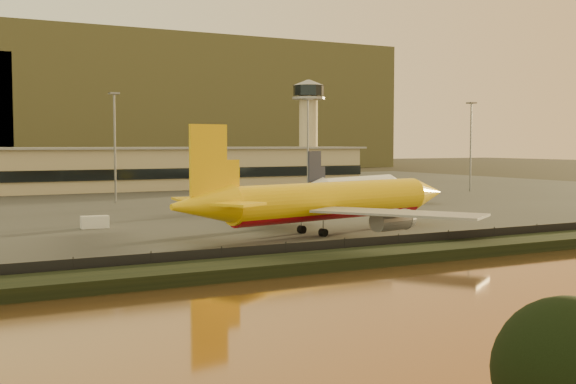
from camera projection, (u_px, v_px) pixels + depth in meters
name	position (u px, v px, depth m)	size (l,w,h in m)	color
ground	(331.00, 243.00, 101.26)	(900.00, 900.00, 0.00)	black
embankment	(405.00, 254.00, 86.21)	(320.00, 7.00, 1.40)	black
tarmac	(140.00, 197.00, 185.14)	(320.00, 220.00, 0.20)	#2D2D2D
perimeter_fence	(386.00, 245.00, 89.70)	(300.00, 0.05, 2.20)	black
terminal_building	(59.00, 170.00, 204.95)	(202.00, 25.00, 12.60)	tan
control_tower	(308.00, 121.00, 247.99)	(11.20, 11.20, 35.50)	tan
apron_light_masts	(223.00, 136.00, 173.40)	(152.20, 12.20, 25.40)	slate
dhl_cargo_jet	(327.00, 202.00, 109.67)	(54.08, 52.12, 16.24)	yellow
white_narrowbody_jet	(356.00, 186.00, 172.89)	(39.88, 37.67, 12.03)	white
gse_vehicle_yellow	(352.00, 209.00, 139.85)	(4.43, 1.99, 1.99)	yellow
gse_vehicle_white	(95.00, 222.00, 116.83)	(4.40, 1.98, 1.98)	white
shore_tree	(570.00, 375.00, 27.32)	(6.17, 5.72, 8.22)	black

